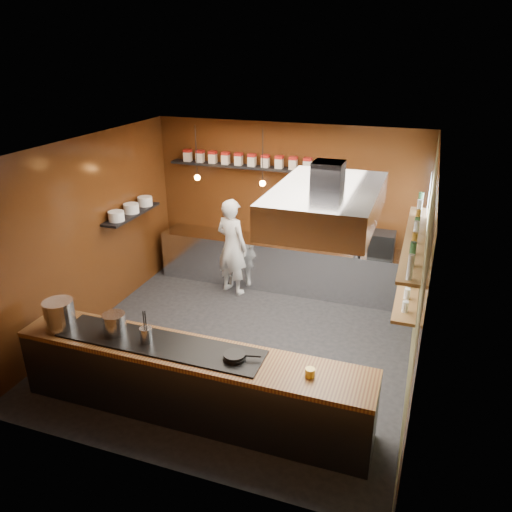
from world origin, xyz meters
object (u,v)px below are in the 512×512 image
at_px(stockpot_large, 59,314).
at_px(espresso_machine, 382,245).
at_px(chef, 232,247).
at_px(extractor_hood, 326,203).
at_px(stockpot_small, 114,324).

xyz_separation_m(stockpot_large, espresso_machine, (3.55, 3.78, -0.01)).
bearing_deg(stockpot_large, chef, 73.77).
bearing_deg(extractor_hood, espresso_machine, 78.52).
height_order(stockpot_large, chef, chef).
distance_m(stockpot_large, chef, 3.51).
height_order(stockpot_small, espresso_machine, espresso_machine).
bearing_deg(espresso_machine, extractor_hood, -101.77).
relative_size(espresso_machine, chef, 0.24).
height_order(extractor_hood, stockpot_large, extractor_hood).
bearing_deg(extractor_hood, chef, 134.82).
bearing_deg(espresso_machine, stockpot_small, -127.76).
bearing_deg(chef, stockpot_large, 92.64).
height_order(stockpot_large, stockpot_small, stockpot_large).
relative_size(stockpot_small, espresso_machine, 0.67).
height_order(espresso_machine, chef, chef).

